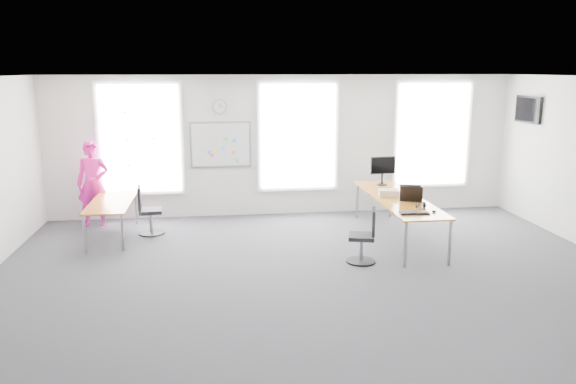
{
  "coord_description": "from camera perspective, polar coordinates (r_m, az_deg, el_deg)",
  "views": [
    {
      "loc": [
        -1.46,
        -7.9,
        3.12
      ],
      "look_at": [
        -0.28,
        1.2,
        1.1
      ],
      "focal_mm": 35.0,
      "sensor_mm": 36.0,
      "label": 1
    }
  ],
  "objects": [
    {
      "name": "floor",
      "position": [
        8.61,
        2.89,
        -8.83
      ],
      "size": [
        10.0,
        10.0,
        0.0
      ],
      "primitive_type": "plane",
      "color": "#2A2A2F",
      "rests_on": "ground"
    },
    {
      "name": "ceiling",
      "position": [
        8.03,
        3.13,
        11.55
      ],
      "size": [
        10.0,
        10.0,
        0.0
      ],
      "primitive_type": "plane",
      "rotation": [
        3.14,
        0.0,
        0.0
      ],
      "color": "white",
      "rests_on": "ground"
    },
    {
      "name": "wall_back",
      "position": [
        12.09,
        -0.42,
        4.72
      ],
      "size": [
        10.0,
        0.0,
        10.0
      ],
      "primitive_type": "plane",
      "rotation": [
        1.57,
        0.0,
        0.0
      ],
      "color": "silver",
      "rests_on": "ground"
    },
    {
      "name": "wall_front",
      "position": [
        4.47,
        12.41,
        -9.14
      ],
      "size": [
        10.0,
        0.0,
        10.0
      ],
      "primitive_type": "plane",
      "rotation": [
        -1.57,
        0.0,
        0.0
      ],
      "color": "silver",
      "rests_on": "ground"
    },
    {
      "name": "window_left",
      "position": [
        12.05,
        -14.77,
        5.24
      ],
      "size": [
        1.6,
        0.06,
        2.2
      ],
      "primitive_type": "cube",
      "color": "white",
      "rests_on": "wall_back"
    },
    {
      "name": "window_mid",
      "position": [
        12.08,
        1.01,
        5.66
      ],
      "size": [
        1.6,
        0.06,
        2.2
      ],
      "primitive_type": "cube",
      "color": "white",
      "rests_on": "wall_back"
    },
    {
      "name": "window_right",
      "position": [
        12.87,
        14.42,
        5.69
      ],
      "size": [
        1.6,
        0.06,
        2.2
      ],
      "primitive_type": "cube",
      "color": "white",
      "rests_on": "wall_back"
    },
    {
      "name": "desk_right",
      "position": [
        10.61,
        11.09,
        -0.82
      ],
      "size": [
        0.86,
        3.22,
        0.78
      ],
      "color": "#B86322",
      "rests_on": "ground"
    },
    {
      "name": "desk_left",
      "position": [
        11.01,
        -17.5,
        -1.22
      ],
      "size": [
        0.76,
        1.89,
        0.69
      ],
      "color": "#B86322",
      "rests_on": "ground"
    },
    {
      "name": "chair_right",
      "position": [
        9.28,
        7.81,
        -4.77
      ],
      "size": [
        0.5,
        0.5,
        0.91
      ],
      "rotation": [
        0.0,
        0.0,
        -1.84
      ],
      "color": "black",
      "rests_on": "ground"
    },
    {
      "name": "chair_left",
      "position": [
        11.09,
        -14.07,
        -2.1
      ],
      "size": [
        0.5,
        0.5,
        0.94
      ],
      "rotation": [
        0.0,
        0.0,
        1.65
      ],
      "color": "black",
      "rests_on": "ground"
    },
    {
      "name": "person",
      "position": [
        11.93,
        -19.19,
        0.81
      ],
      "size": [
        0.63,
        0.41,
        1.72
      ],
      "primitive_type": "imported",
      "rotation": [
        0.0,
        0.0,
        -0.0
      ],
      "color": "#DC1790",
      "rests_on": "ground"
    },
    {
      "name": "whiteboard",
      "position": [
        11.97,
        -6.85,
        4.79
      ],
      "size": [
        1.2,
        0.03,
        0.9
      ],
      "primitive_type": "cube",
      "color": "white",
      "rests_on": "wall_back"
    },
    {
      "name": "wall_clock",
      "position": [
        11.89,
        -6.95,
        8.61
      ],
      "size": [
        0.3,
        0.04,
        0.3
      ],
      "primitive_type": "cylinder",
      "rotation": [
        1.57,
        0.0,
        0.0
      ],
      "color": "gray",
      "rests_on": "wall_back"
    },
    {
      "name": "tv",
      "position": [
        12.67,
        23.22,
        7.71
      ],
      "size": [
        0.06,
        0.9,
        0.55
      ],
      "primitive_type": "cube",
      "color": "black",
      "rests_on": "wall_right"
    },
    {
      "name": "keyboard",
      "position": [
        9.47,
        12.73,
        -2.11
      ],
      "size": [
        0.5,
        0.23,
        0.02
      ],
      "primitive_type": "cube",
      "rotation": [
        0.0,
        0.0,
        -0.11
      ],
      "color": "black",
      "rests_on": "desk_right"
    },
    {
      "name": "mouse",
      "position": [
        9.63,
        14.61,
        -1.91
      ],
      "size": [
        0.07,
        0.11,
        0.04
      ],
      "primitive_type": "ellipsoid",
      "rotation": [
        0.0,
        0.0,
        -0.06
      ],
      "color": "black",
      "rests_on": "desk_right"
    },
    {
      "name": "lens_cap",
      "position": [
        9.8,
        13.61,
        -1.71
      ],
      "size": [
        0.08,
        0.08,
        0.01
      ],
      "primitive_type": "cylinder",
      "rotation": [
        0.0,
        0.0,
        -0.22
      ],
      "color": "black",
      "rests_on": "desk_right"
    },
    {
      "name": "headphones",
      "position": [
        9.91,
        13.27,
        -1.28
      ],
      "size": [
        0.18,
        0.09,
        0.1
      ],
      "rotation": [
        0.0,
        0.0,
        -0.17
      ],
      "color": "black",
      "rests_on": "desk_right"
    },
    {
      "name": "laptop_sleeve",
      "position": [
        10.25,
        12.38,
        -0.19
      ],
      "size": [
        0.39,
        0.32,
        0.3
      ],
      "rotation": [
        0.0,
        0.0,
        -0.35
      ],
      "color": "black",
      "rests_on": "desk_right"
    },
    {
      "name": "paper_stack",
      "position": [
        10.67,
        10.2,
        -0.09
      ],
      "size": [
        0.4,
        0.33,
        0.12
      ],
      "primitive_type": "cube",
      "rotation": [
        0.0,
        0.0,
        -0.19
      ],
      "color": "beige",
      "rests_on": "desk_right"
    },
    {
      "name": "monitor",
      "position": [
        11.62,
        9.59,
        2.41
      ],
      "size": [
        0.53,
        0.22,
        0.59
      ],
      "rotation": [
        0.0,
        0.0,
        0.1
      ],
      "color": "black",
      "rests_on": "desk_right"
    }
  ]
}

